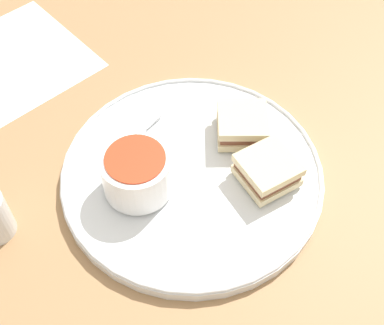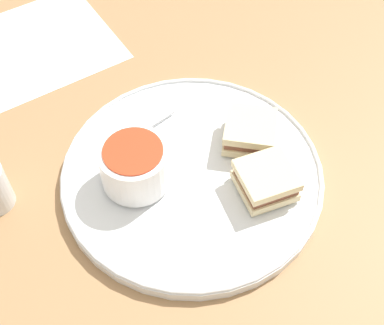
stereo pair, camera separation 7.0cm
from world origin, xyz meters
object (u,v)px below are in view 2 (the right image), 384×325
Objects in this scene: soup_bowl at (135,165)px; sandwich_half_near at (266,180)px; sandwich_half_far at (250,132)px; spoon at (131,137)px.

sandwich_half_near is at bearing -154.58° from soup_bowl.
sandwich_half_far is at bearing -48.87° from sandwich_half_near.
soup_bowl is at bearing 58.54° from spoon.
sandwich_half_near is (-0.20, -0.02, 0.01)m from spoon.
spoon is 0.16m from sandwich_half_far.
soup_bowl reaches higher than spoon.
soup_bowl is 0.17m from sandwich_half_near.
sandwich_half_far is (-0.14, -0.08, 0.01)m from spoon.
sandwich_half_near is at bearing 113.48° from spoon.
sandwich_half_near and sandwich_half_far have the same top height.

